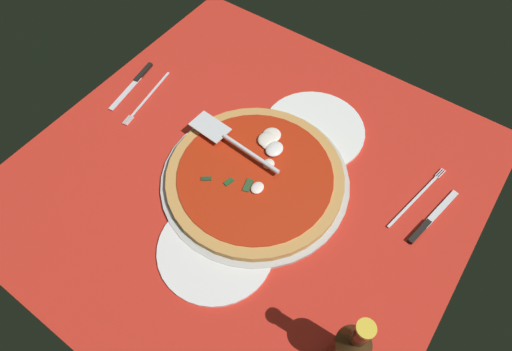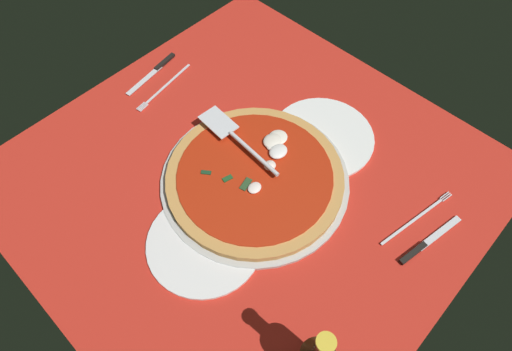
# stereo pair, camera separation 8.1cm
# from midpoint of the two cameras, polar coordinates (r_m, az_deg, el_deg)

# --- Properties ---
(ground_plane) EXTENTS (1.00, 1.00, 0.01)m
(ground_plane) POSITION_cam_midpoint_polar(r_m,az_deg,el_deg) (1.03, 1.15, -0.33)
(ground_plane) COLOR red
(checker_pattern) EXTENTS (1.00, 1.00, 0.00)m
(checker_pattern) POSITION_cam_midpoint_polar(r_m,az_deg,el_deg) (1.03, 1.15, -0.20)
(checker_pattern) COLOR silver
(checker_pattern) RESTS_ON ground_plane
(pizza_pan) EXTENTS (0.44, 0.44, 0.01)m
(pizza_pan) POSITION_cam_midpoint_polar(r_m,az_deg,el_deg) (1.01, 2.27, -0.64)
(pizza_pan) COLOR #B5B7B6
(pizza_pan) RESTS_ON ground_plane
(dinner_plate_left) EXTENTS (0.25, 0.25, 0.01)m
(dinner_plate_left) POSITION_cam_midpoint_polar(r_m,az_deg,el_deg) (1.11, 10.73, 4.82)
(dinner_plate_left) COLOR white
(dinner_plate_left) RESTS_ON ground_plane
(dinner_plate_right) EXTENTS (0.25, 0.25, 0.01)m
(dinner_plate_right) POSITION_cam_midpoint_polar(r_m,az_deg,el_deg) (0.94, -4.24, -8.86)
(dinner_plate_right) COLOR white
(dinner_plate_right) RESTS_ON ground_plane
(pizza) EXTENTS (0.41, 0.41, 0.03)m
(pizza) POSITION_cam_midpoint_polar(r_m,az_deg,el_deg) (1.00, 2.37, -0.05)
(pizza) COLOR #C88E49
(pizza) RESTS_ON pizza_pan
(pizza_server) EXTENTS (0.06, 0.26, 0.01)m
(pizza_server) POSITION_cam_midpoint_polar(r_m,az_deg,el_deg) (1.03, -0.40, 4.83)
(pizza_server) COLOR silver
(pizza_server) RESTS_ON pizza
(place_setting_near) EXTENTS (0.22, 0.17, 0.01)m
(place_setting_near) POSITION_cam_midpoint_polar(r_m,az_deg,el_deg) (1.24, -10.56, 12.14)
(place_setting_near) COLOR white
(place_setting_near) RESTS_ON ground_plane
(place_setting_far) EXTENTS (0.23, 0.15, 0.01)m
(place_setting_far) POSITION_cam_midpoint_polar(r_m,az_deg,el_deg) (1.03, 22.81, -6.96)
(place_setting_far) COLOR white
(place_setting_far) RESTS_ON ground_plane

